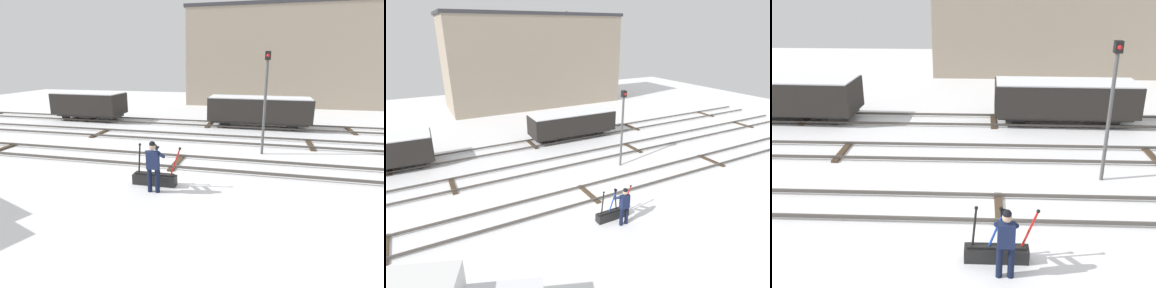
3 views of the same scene
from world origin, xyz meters
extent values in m
plane|color=white|center=(0.00, 0.00, 0.00)|extent=(60.00, 60.00, 0.00)
cube|color=#4C4742|center=(0.00, -0.72, 0.13)|extent=(44.00, 0.07, 0.10)
cube|color=#4C4742|center=(0.00, 0.72, 0.13)|extent=(44.00, 0.07, 0.10)
cube|color=#423323|center=(0.00, 0.00, 0.04)|extent=(0.24, 1.94, 0.08)
cube|color=#4C4742|center=(0.00, 3.38, 0.13)|extent=(44.00, 0.07, 0.10)
cube|color=#4C4742|center=(0.00, 4.82, 0.13)|extent=(44.00, 0.07, 0.10)
cube|color=#423323|center=(-5.87, 4.10, 0.04)|extent=(0.24, 1.94, 0.08)
cube|color=#423323|center=(5.87, 4.10, 0.04)|extent=(0.24, 1.94, 0.08)
cube|color=#4C4742|center=(0.00, 7.33, 0.13)|extent=(44.00, 0.07, 0.10)
cube|color=#4C4742|center=(0.00, 8.77, 0.13)|extent=(44.00, 0.07, 0.10)
cube|color=#423323|center=(-8.80, 8.05, 0.04)|extent=(0.24, 1.94, 0.08)
cube|color=#423323|center=(0.00, 8.05, 0.04)|extent=(0.24, 1.94, 0.08)
cube|color=black|center=(-0.14, -2.28, 0.18)|extent=(1.52, 0.37, 0.36)
cube|color=black|center=(-0.14, -2.28, 0.39)|extent=(1.37, 0.21, 0.06)
cylinder|color=black|center=(-0.67, -2.28, 0.88)|extent=(0.14, 0.06, 1.05)
sphere|color=black|center=(-0.63, -2.28, 1.41)|extent=(0.09, 0.09, 0.09)
cylinder|color=#1E47B7|center=(-0.16, -2.28, 0.86)|extent=(0.40, 0.06, 1.01)
sphere|color=black|center=(0.01, -2.28, 1.35)|extent=(0.09, 0.09, 0.09)
cylinder|color=black|center=(-0.01, -2.28, 0.88)|extent=(0.17, 0.06, 1.05)
sphere|color=black|center=(-0.07, -2.28, 1.40)|extent=(0.09, 0.09, 0.09)
cylinder|color=red|center=(0.60, -2.28, 0.86)|extent=(0.39, 0.06, 1.01)
sphere|color=black|center=(0.77, -2.28, 1.35)|extent=(0.09, 0.09, 0.09)
cylinder|color=#111831|center=(-0.10, -2.86, 0.40)|extent=(0.15, 0.15, 0.80)
cylinder|color=#111831|center=(0.16, -2.86, 0.40)|extent=(0.15, 0.15, 0.80)
cube|color=#192347|center=(0.03, -2.86, 1.09)|extent=(0.38, 0.24, 0.57)
sphere|color=tan|center=(0.03, -2.86, 1.52)|extent=(0.22, 0.22, 0.22)
sphere|color=black|center=(0.03, -2.86, 1.61)|extent=(0.20, 0.20, 0.20)
cylinder|color=#192347|center=(-0.18, -2.63, 1.21)|extent=(0.11, 0.52, 0.37)
cylinder|color=#192347|center=(0.24, -2.63, 1.20)|extent=(0.11, 0.52, 0.36)
cylinder|color=#4C4C4C|center=(3.46, 2.18, 2.09)|extent=(0.12, 0.12, 4.18)
cube|color=black|center=(3.46, 2.18, 4.36)|extent=(0.24, 0.24, 0.36)
sphere|color=red|center=(3.46, 2.05, 4.36)|extent=(0.14, 0.14, 0.14)
cube|color=gray|center=(4.99, 20.41, 4.48)|extent=(17.70, 6.34, 8.96)
cube|color=#2D2B28|center=(3.23, 8.05, 0.40)|extent=(6.07, 1.31, 0.20)
cube|color=black|center=(3.23, 8.05, 1.20)|extent=(6.40, 2.13, 1.41)
cube|color=white|center=(3.23, 8.05, 1.94)|extent=(6.27, 2.04, 0.06)
cylinder|color=black|center=(1.15, 7.53, 0.35)|extent=(0.70, 0.11, 0.70)
cylinder|color=black|center=(1.17, 8.64, 0.35)|extent=(0.70, 0.11, 0.70)
cylinder|color=black|center=(5.29, 7.46, 0.35)|extent=(0.70, 0.11, 0.70)
cylinder|color=black|center=(5.31, 8.57, 0.35)|extent=(0.70, 0.11, 0.70)
cube|color=#2D2B28|center=(-8.82, 8.05, 0.40)|extent=(4.75, 1.50, 0.20)
cube|color=black|center=(-8.82, 8.05, 1.22)|extent=(5.02, 2.40, 1.44)
cube|color=white|center=(-8.82, 8.05, 1.97)|extent=(4.92, 2.31, 0.06)
cylinder|color=black|center=(-10.40, 8.72, 0.35)|extent=(0.70, 0.12, 0.70)
cylinder|color=black|center=(-7.23, 7.38, 0.35)|extent=(0.70, 0.12, 0.70)
cylinder|color=black|center=(-7.19, 8.61, 0.35)|extent=(0.70, 0.12, 0.70)
camera|label=1|loc=(3.21, -11.25, 4.07)|focal=27.67mm
camera|label=2|loc=(-6.97, -11.83, 7.78)|focal=29.22mm
camera|label=3|loc=(-0.54, -10.55, 6.20)|focal=39.23mm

